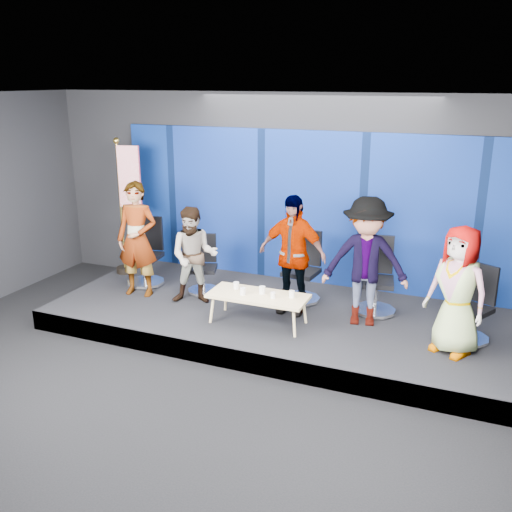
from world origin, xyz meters
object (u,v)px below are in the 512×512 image
object	(u,v)px
panelist_e	(458,291)
mug_e	(292,294)
chair_a	(146,262)
mug_d	(273,295)
panelist_a	(137,239)
panelist_b	(194,256)
panelist_d	(366,262)
mug_c	(262,290)
chair_e	(471,316)
coffee_table	(258,297)
flag_stand	(127,204)
chair_b	(204,273)
chair_d	(375,288)
mug_b	(243,291)
mug_a	(236,286)
panelist_c	(292,255)

from	to	relation	value
panelist_e	mug_e	size ratio (longest dim) A/B	17.40
chair_a	mug_d	distance (m)	2.80
panelist_a	panelist_b	size ratio (longest dim) A/B	1.21
panelist_b	panelist_d	size ratio (longest dim) A/B	0.83
mug_c	mug_d	distance (m)	0.22
chair_a	chair_e	distance (m)	5.29
chair_a	panelist_b	world-z (taller)	panelist_b
chair_a	mug_e	world-z (taller)	chair_a
coffee_table	flag_stand	size ratio (longest dim) A/B	0.59
panelist_b	coffee_table	bearing A→B (deg)	-36.24
chair_b	panelist_d	bearing A→B (deg)	-25.22
mug_e	chair_a	bearing A→B (deg)	165.79
mug_c	mug_e	xyz separation A→B (m)	(0.44, 0.03, -0.01)
chair_b	flag_stand	world-z (taller)	flag_stand
panelist_a	chair_d	distance (m)	3.83
coffee_table	mug_d	world-z (taller)	mug_d
panelist_d	panelist_e	size ratio (longest dim) A/B	1.10
chair_b	mug_d	distance (m)	1.82
panelist_e	chair_a	bearing A→B (deg)	-159.87
mug_e	mug_b	bearing A→B (deg)	-165.99
panelist_e	panelist_d	bearing A→B (deg)	-171.90
mug_a	mug_c	size ratio (longest dim) A/B	0.94
panelist_a	chair_e	bearing A→B (deg)	-4.75
panelist_c	mug_b	size ratio (longest dim) A/B	17.63
panelist_d	coffee_table	size ratio (longest dim) A/B	1.30
chair_a	panelist_e	distance (m)	5.16
panelist_e	mug_e	distance (m)	2.22
panelist_b	panelist_c	bearing A→B (deg)	-10.62
panelist_d	mug_a	world-z (taller)	panelist_d
coffee_table	flag_stand	world-z (taller)	flag_stand
panelist_a	chair_b	bearing A→B (deg)	21.62
panelist_b	panelist_d	distance (m)	2.64
chair_e	mug_d	xyz separation A→B (m)	(-2.63, -0.64, 0.14)
chair_b	panelist_a	bearing A→B (deg)	-170.42
panelist_a	mug_e	xyz separation A→B (m)	(2.73, -0.26, -0.44)
chair_a	chair_e	xyz separation A→B (m)	(5.29, -0.22, -0.04)
chair_d	mug_b	bearing A→B (deg)	-155.73
mug_e	panelist_b	bearing A→B (deg)	170.66
chair_b	panelist_b	world-z (taller)	panelist_b
panelist_b	chair_a	bearing A→B (deg)	139.54
chair_b	mug_c	xyz separation A→B (m)	(1.37, -0.80, 0.18)
panelist_c	mug_a	bearing A→B (deg)	-138.19
panelist_c	chair_d	size ratio (longest dim) A/B	1.57
mug_b	chair_b	bearing A→B (deg)	140.13
flag_stand	panelist_a	bearing A→B (deg)	-60.67
chair_e	coffee_table	world-z (taller)	chair_e
flag_stand	chair_a	bearing A→B (deg)	-44.70
chair_d	chair_e	bearing A→B (deg)	-30.20
panelist_d	coffee_table	xyz separation A→B (m)	(-1.40, -0.59, -0.53)
chair_b	mug_a	xyz separation A→B (m)	(0.94, -0.76, 0.18)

